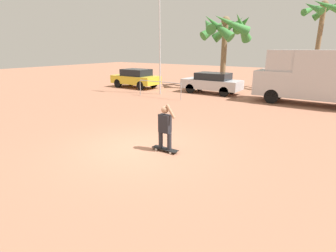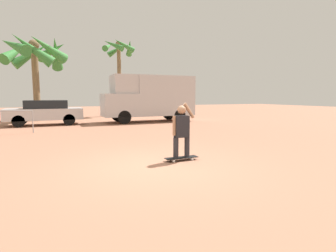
{
  "view_description": "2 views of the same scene",
  "coord_description": "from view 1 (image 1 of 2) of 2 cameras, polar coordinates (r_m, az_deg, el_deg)",
  "views": [
    {
      "loc": [
        5.3,
        -6.19,
        3.19
      ],
      "look_at": [
        0.72,
        0.55,
        0.75
      ],
      "focal_mm": 28.0,
      "sensor_mm": 36.0,
      "label": 1
    },
    {
      "loc": [
        -2.28,
        -5.95,
        1.72
      ],
      "look_at": [
        0.64,
        0.75,
        0.89
      ],
      "focal_mm": 28.0,
      "sensor_mm": 36.0,
      "label": 2
    }
  ],
  "objects": [
    {
      "name": "person_skateboarder",
      "position": [
        8.18,
        -0.68,
        0.15
      ],
      "size": [
        0.64,
        0.23,
        1.47
      ],
      "color": "#28282D",
      "rests_on": "skateboard"
    },
    {
      "name": "parked_car_yellow",
      "position": [
        22.22,
        -7.04,
        10.37
      ],
      "size": [
        4.0,
        1.85,
        1.52
      ],
      "color": "black",
      "rests_on": "ground_plane"
    },
    {
      "name": "plaza_railing_segment",
      "position": [
        17.47,
        -1.86,
        9.03
      ],
      "size": [
        3.37,
        0.05,
        1.08
      ],
      "color": "#99999E",
      "rests_on": "ground_plane"
    },
    {
      "name": "parked_car_silver",
      "position": [
        19.45,
        9.52,
        9.34
      ],
      "size": [
        4.25,
        1.74,
        1.49
      ],
      "color": "black",
      "rests_on": "ground_plane"
    },
    {
      "name": "palm_tree_center_background",
      "position": [
        22.5,
        12.55,
        20.06
      ],
      "size": [
        4.56,
        4.49,
        5.88
      ],
      "color": "brown",
      "rests_on": "ground_plane"
    },
    {
      "name": "ground_plane",
      "position": [
        8.75,
        -5.93,
        -4.81
      ],
      "size": [
        80.0,
        80.0,
        0.0
      ],
      "primitive_type": "plane",
      "color": "#A36B51"
    },
    {
      "name": "camper_van",
      "position": [
        17.29,
        29.42,
        9.53
      ],
      "size": [
        6.15,
        2.06,
        3.09
      ],
      "color": "black",
      "rests_on": "ground_plane"
    },
    {
      "name": "palm_tree_near_van",
      "position": [
        23.38,
        30.51,
        19.85
      ],
      "size": [
        2.85,
        2.93,
        6.61
      ],
      "color": "brown",
      "rests_on": "ground_plane"
    },
    {
      "name": "skateboard",
      "position": [
        8.44,
        -0.66,
        -5.02
      ],
      "size": [
        0.91,
        0.25,
        0.09
      ],
      "color": "black",
      "rests_on": "ground_plane"
    },
    {
      "name": "flagpole",
      "position": [
        18.68,
        -1.68,
        20.37
      ],
      "size": [
        0.98,
        0.12,
        7.93
      ],
      "color": "#B7B7BC",
      "rests_on": "ground_plane"
    }
  ]
}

